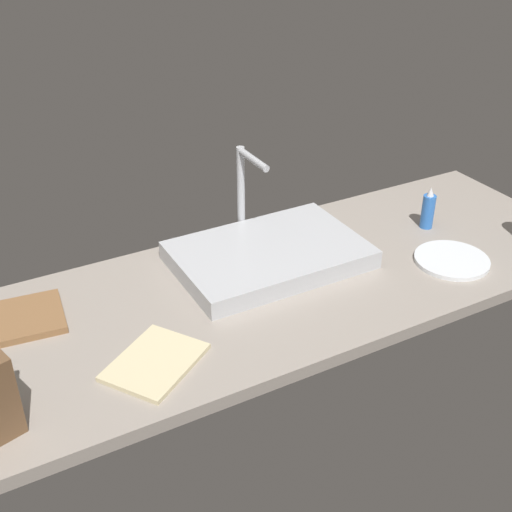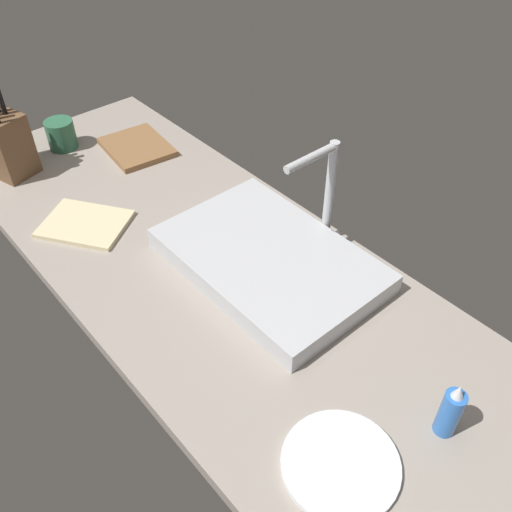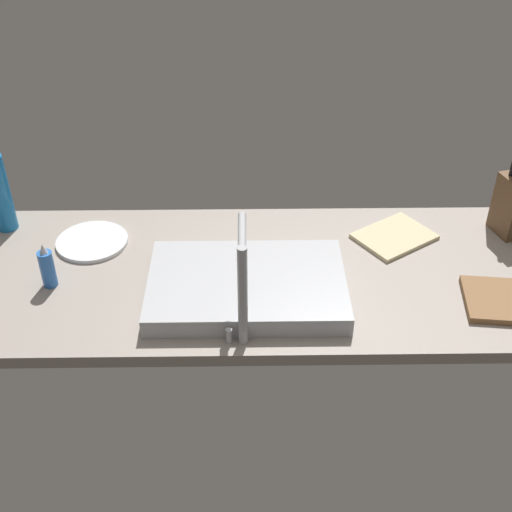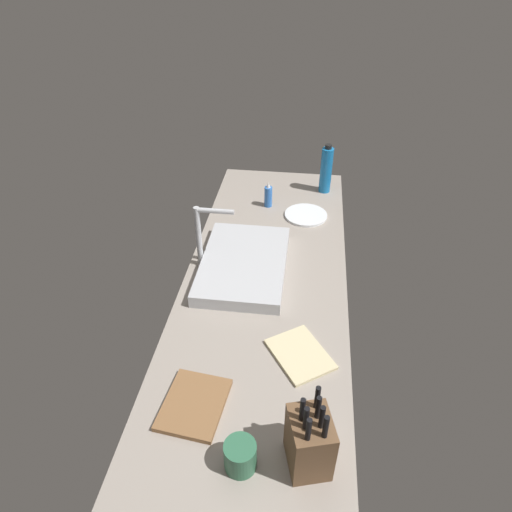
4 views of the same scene
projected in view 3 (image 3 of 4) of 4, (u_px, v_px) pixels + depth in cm
name	position (u px, v px, depth cm)	size (l,w,h in cm)	color
countertop_slab	(263.00, 277.00, 189.80)	(195.43, 66.88, 3.50)	gray
sink_basin	(247.00, 286.00, 179.33)	(52.62, 34.99, 5.35)	#B7BABF
faucet	(242.00, 282.00, 157.26)	(5.50, 16.37, 28.37)	#B7BABF
cutting_board	(507.00, 301.00, 176.95)	(22.23, 18.08, 1.80)	brown
soap_bottle	(47.00, 267.00, 180.65)	(4.00, 4.00, 13.55)	blue
water_bottle	(0.00, 192.00, 199.74)	(6.24, 6.24, 26.72)	#1970B7
dinner_plate	(92.00, 242.00, 199.87)	(21.21, 21.21, 1.20)	white
dish_towel	(394.00, 236.00, 202.10)	(21.75, 16.49, 1.20)	beige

